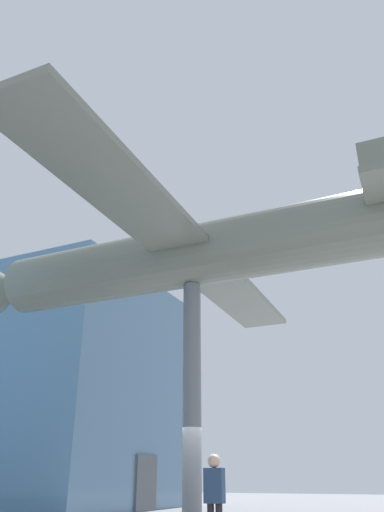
% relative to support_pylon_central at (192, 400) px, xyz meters
% --- Properties ---
extents(glass_pavilion_right, '(10.98, 12.59, 11.39)m').
position_rel_support_pylon_central_xyz_m(glass_pavilion_right, '(9.20, 12.73, 2.22)').
color(glass_pavilion_right, slate).
rests_on(glass_pavilion_right, ground_plane).
extents(support_pylon_central, '(0.48, 0.48, 6.38)m').
position_rel_support_pylon_central_xyz_m(support_pylon_central, '(0.00, 0.00, 0.00)').
color(support_pylon_central, slate).
rests_on(support_pylon_central, ground_plane).
extents(suspended_airplane, '(15.33, 14.20, 3.38)m').
position_rel_support_pylon_central_xyz_m(suspended_airplane, '(-0.00, 0.28, 4.11)').
color(suspended_airplane, slate).
rests_on(suspended_airplane, support_pylon_central).
extents(visitor_person, '(0.27, 0.40, 1.78)m').
position_rel_support_pylon_central_xyz_m(visitor_person, '(-1.79, -1.32, -2.15)').
color(visitor_person, '#232328').
rests_on(visitor_person, ground_plane).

